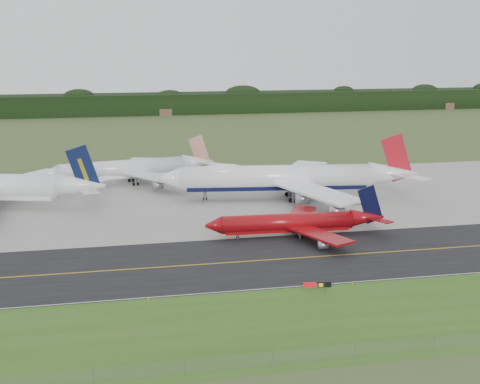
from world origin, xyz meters
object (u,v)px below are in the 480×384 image
object	(u,v)px
jet_red_737	(297,223)
taxiway_sign	(317,285)
jet_ba_747	(286,178)
jet_star_tail	(132,169)

from	to	relation	value
jet_red_737	taxiway_sign	xyz separation A→B (m)	(-6.25, -33.75, -1.94)
jet_red_737	taxiway_sign	size ratio (longest dim) A/B	8.37
jet_ba_747	jet_red_737	world-z (taller)	jet_ba_747
jet_star_tail	jet_red_737	bearing A→B (deg)	-62.18
jet_red_737	taxiway_sign	world-z (taller)	jet_red_737
jet_ba_747	jet_star_tail	world-z (taller)	jet_ba_747
jet_ba_747	jet_red_737	distance (m)	35.60
jet_ba_747	taxiway_sign	size ratio (longest dim) A/B	14.62
jet_red_737	jet_star_tail	distance (m)	72.86
taxiway_sign	jet_ba_747	bearing A→B (deg)	79.13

